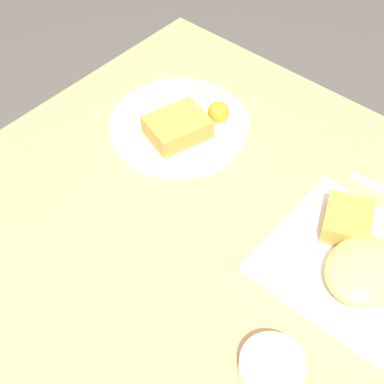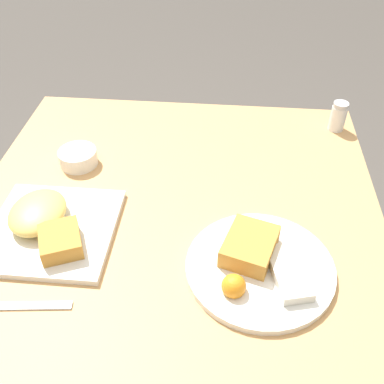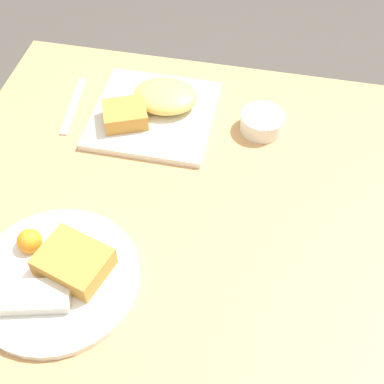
{
  "view_description": "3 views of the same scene",
  "coord_description": "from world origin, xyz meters",
  "px_view_note": "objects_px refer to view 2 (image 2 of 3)",
  "views": [
    {
      "loc": [
        -0.43,
        -0.36,
        1.5
      ],
      "look_at": [
        0.01,
        0.03,
        0.81
      ],
      "focal_mm": 50.0,
      "sensor_mm": 36.0,
      "label": 1
    },
    {
      "loc": [
        0.71,
        0.11,
        1.43
      ],
      "look_at": [
        -0.03,
        0.04,
        0.79
      ],
      "focal_mm": 42.0,
      "sensor_mm": 36.0,
      "label": 2
    },
    {
      "loc": [
        -0.16,
        0.58,
        1.55
      ],
      "look_at": [
        -0.04,
        -0.02,
        0.8
      ],
      "focal_mm": 50.0,
      "sensor_mm": 36.0,
      "label": 3
    }
  ],
  "objects_px": {
    "plate_square_near": "(48,224)",
    "sauce_ramekin": "(78,157)",
    "plate_oval_far": "(258,264)",
    "butter_knife": "(20,306)",
    "salt_shaker": "(338,118)"
  },
  "relations": [
    {
      "from": "plate_square_near",
      "to": "sauce_ramekin",
      "type": "distance_m",
      "value": 0.23
    },
    {
      "from": "plate_oval_far",
      "to": "butter_knife",
      "type": "height_order",
      "value": "plate_oval_far"
    },
    {
      "from": "plate_square_near",
      "to": "salt_shaker",
      "type": "height_order",
      "value": "salt_shaker"
    },
    {
      "from": "sauce_ramekin",
      "to": "butter_knife",
      "type": "distance_m",
      "value": 0.41
    },
    {
      "from": "salt_shaker",
      "to": "butter_knife",
      "type": "xyz_separation_m",
      "value": [
        0.63,
        -0.64,
        -0.03
      ]
    },
    {
      "from": "plate_square_near",
      "to": "sauce_ramekin",
      "type": "relative_size",
      "value": 2.77
    },
    {
      "from": "plate_square_near",
      "to": "sauce_ramekin",
      "type": "xyz_separation_m",
      "value": [
        -0.23,
        -0.0,
        -0.0
      ]
    },
    {
      "from": "salt_shaker",
      "to": "butter_knife",
      "type": "bearing_deg",
      "value": -45.21
    },
    {
      "from": "plate_oval_far",
      "to": "butter_knife",
      "type": "bearing_deg",
      "value": -73.54
    },
    {
      "from": "plate_square_near",
      "to": "butter_knife",
      "type": "relative_size",
      "value": 1.37
    },
    {
      "from": "sauce_ramekin",
      "to": "salt_shaker",
      "type": "bearing_deg",
      "value": 108.52
    },
    {
      "from": "salt_shaker",
      "to": "sauce_ramekin",
      "type": "bearing_deg",
      "value": -71.48
    },
    {
      "from": "salt_shaker",
      "to": "butter_knife",
      "type": "distance_m",
      "value": 0.9
    },
    {
      "from": "salt_shaker",
      "to": "plate_oval_far",
      "type": "bearing_deg",
      "value": -23.24
    },
    {
      "from": "butter_knife",
      "to": "plate_oval_far",
      "type": "bearing_deg",
      "value": 10.13
    }
  ]
}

